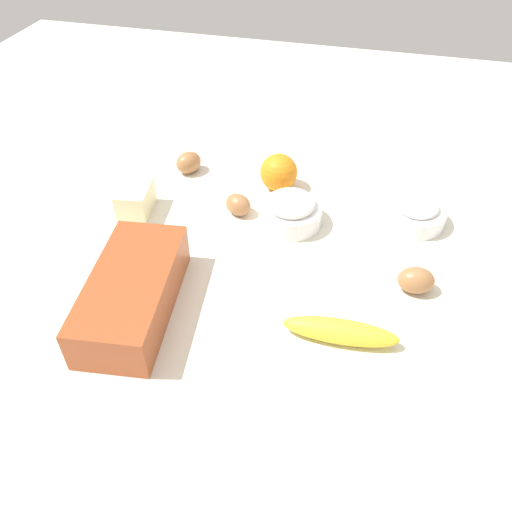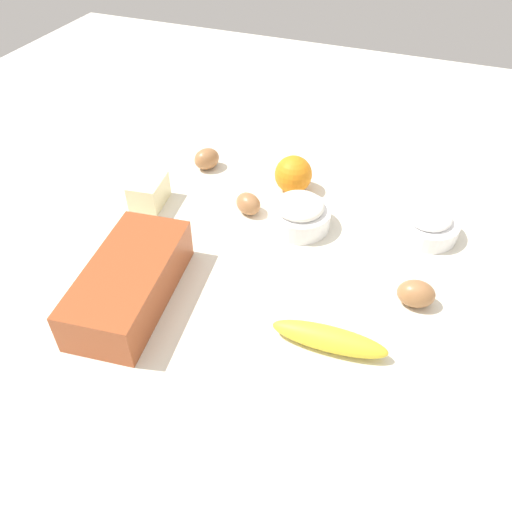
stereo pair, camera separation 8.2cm
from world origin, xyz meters
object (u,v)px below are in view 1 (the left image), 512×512
Objects in this scene: loaf_pan at (132,292)px; egg_loose at (238,205)px; flour_bowl at (291,210)px; orange_fruit at (279,172)px; butter_block at (135,200)px; banana at (340,331)px; sugar_bowl at (415,212)px; egg_beside_bowl at (189,162)px; egg_near_butter at (416,280)px.

egg_loose is at bearing -24.52° from loaf_pan.
orange_fruit reaches higher than flour_bowl.
flour_bowl reaches higher than butter_block.
orange_fruit is at bearing 25.66° from banana.
flour_bowl is 0.26m from sugar_bowl.
orange_fruit is 1.34× the size of egg_beside_bowl.
egg_near_butter is 1.05× the size of egg_beside_bowl.
egg_beside_bowl is at bearing -17.44° from butter_block.
egg_beside_bowl is 1.06× the size of egg_loose.
sugar_bowl is 0.66× the size of banana.
sugar_bowl is 2.00× the size of egg_beside_bowl.
egg_beside_bowl is (0.27, 0.53, 0.00)m from egg_near_butter.
sugar_bowl is 0.31m from orange_fruit.
banana is at bearing 142.03° from egg_near_butter.
egg_beside_bowl is (0.44, 0.06, -0.02)m from loaf_pan.
egg_near_butter is at bearing -37.97° from banana.
banana is (-0.35, 0.11, -0.01)m from sugar_bowl.
orange_fruit reaches higher than egg_loose.
egg_near_butter is (-0.09, -0.59, -0.01)m from butter_block.
egg_loose is (-0.06, 0.36, -0.00)m from sugar_bowl.
flour_bowl is at bearing 26.47° from banana.
sugar_bowl is at bearing -99.76° from orange_fruit.
egg_beside_bowl is (0.07, 0.52, -0.00)m from sugar_bowl.
flour_bowl is at bearing -41.76° from loaf_pan.
butter_block is (-0.11, 0.58, 0.00)m from sugar_bowl.
sugar_bowl is 1.49× the size of orange_fruit.
flour_bowl is at bearing -82.62° from butter_block.
orange_fruit is at bearing 23.66° from flour_bowl.
loaf_pan is 2.35× the size of sugar_bowl.
flour_bowl is at bearing -92.16° from egg_loose.
butter_block is 1.43× the size of egg_beside_bowl.
butter_block is at bearing 80.80° from egg_near_butter.
egg_beside_bowl is at bearing 50.86° from egg_loose.
egg_beside_bowl is at bearing 63.95° from flour_bowl.
egg_near_butter reaches higher than egg_loose.
butter_block is (-0.04, 0.33, -0.00)m from flour_bowl.
butter_block reaches higher than egg_beside_bowl.
loaf_pan is at bearing 162.50° from egg_loose.
sugar_bowl is 0.37m from egg_loose.
loaf_pan is 1.55× the size of banana.
loaf_pan is 0.33m from egg_loose.
butter_block is at bearing 97.38° from flour_bowl.
loaf_pan is 4.68× the size of egg_beside_bowl.
flour_bowl reaches higher than egg_near_butter.
sugar_bowl reaches higher than banana.
orange_fruit reaches higher than loaf_pan.
orange_fruit is 1.42× the size of egg_loose.
egg_loose is (0.05, -0.21, -0.01)m from butter_block.
egg_near_butter and egg_beside_bowl have the same top height.
loaf_pan is at bearing 128.82° from sugar_bowl.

